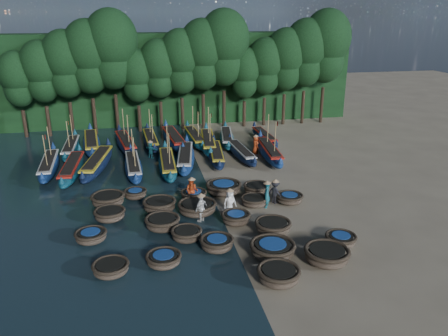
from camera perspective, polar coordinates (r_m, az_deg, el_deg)
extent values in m
plane|color=gray|center=(29.50, -1.16, -4.55)|extent=(120.00, 120.00, 0.00)
cube|color=black|center=(50.70, -6.13, 11.52)|extent=(40.00, 3.00, 10.00)
ellipsoid|color=brown|center=(21.36, 7.13, -13.89)|extent=(2.49, 2.49, 0.70)
torus|color=#372C20|center=(21.18, 7.17, -13.14)|extent=(2.11, 2.11, 0.21)
cylinder|color=black|center=(21.16, 7.18, -13.05)|extent=(1.59, 1.59, 0.06)
ellipsoid|color=brown|center=(23.24, 13.25, -11.22)|extent=(2.63, 2.63, 0.75)
torus|color=#372C20|center=(23.07, 13.32, -10.46)|extent=(2.37, 2.37, 0.23)
cylinder|color=black|center=(23.05, 13.33, -10.36)|extent=(1.79, 1.79, 0.07)
ellipsoid|color=brown|center=(22.51, -14.56, -12.71)|extent=(1.80, 1.80, 0.58)
torus|color=#372C20|center=(22.37, -14.62, -12.12)|extent=(1.83, 1.83, 0.17)
cylinder|color=black|center=(22.35, -14.63, -12.04)|extent=(1.39, 1.39, 0.05)
ellipsoid|color=brown|center=(22.74, -7.87, -11.86)|extent=(2.17, 2.17, 0.57)
torus|color=#372C20|center=(22.60, -7.91, -11.28)|extent=(1.85, 1.85, 0.17)
cylinder|color=black|center=(22.59, -7.91, -11.21)|extent=(1.40, 1.40, 0.05)
cylinder|color=navy|center=(22.57, -7.91, -11.14)|extent=(1.08, 1.08, 0.03)
ellipsoid|color=brown|center=(23.81, -0.93, -9.99)|extent=(1.72, 1.72, 0.64)
torus|color=#372C20|center=(23.67, -0.93, -9.36)|extent=(1.87, 1.87, 0.19)
cylinder|color=black|center=(23.65, -0.93, -9.27)|extent=(1.41, 1.41, 0.06)
cylinder|color=navy|center=(23.63, -0.93, -9.19)|extent=(1.08, 1.08, 0.04)
ellipsoid|color=brown|center=(23.36, 6.36, -10.67)|extent=(2.74, 2.74, 0.71)
torus|color=#372C20|center=(23.19, 6.39, -9.97)|extent=(2.44, 2.44, 0.21)
cylinder|color=black|center=(23.17, 6.39, -9.87)|extent=(1.87, 1.87, 0.06)
cylinder|color=navy|center=(23.15, 6.40, -9.78)|extent=(1.44, 1.44, 0.04)
ellipsoid|color=brown|center=(25.07, 14.99, -9.17)|extent=(1.73, 1.73, 0.59)
torus|color=#372C20|center=(24.94, 15.04, -8.61)|extent=(1.75, 1.75, 0.18)
cylinder|color=black|center=(24.93, 15.05, -8.54)|extent=(1.32, 1.32, 0.05)
cylinder|color=navy|center=(24.91, 15.06, -8.46)|extent=(1.02, 1.02, 0.04)
ellipsoid|color=brown|center=(25.69, -16.97, -8.65)|extent=(2.08, 2.08, 0.58)
torus|color=#372C20|center=(25.56, -17.03, -8.11)|extent=(1.81, 1.81, 0.18)
cylinder|color=black|center=(25.55, -17.04, -8.04)|extent=(1.37, 1.37, 0.05)
cylinder|color=navy|center=(25.53, -17.05, -7.97)|extent=(1.05, 1.05, 0.04)
ellipsoid|color=brown|center=(26.13, -8.03, -7.26)|extent=(1.98, 1.98, 0.71)
torus|color=#372C20|center=(25.98, -8.06, -6.61)|extent=(2.10, 2.10, 0.21)
cylinder|color=black|center=(25.97, -8.07, -6.52)|extent=(1.59, 1.59, 0.06)
ellipsoid|color=brown|center=(24.82, -4.90, -8.77)|extent=(1.85, 1.85, 0.63)
torus|color=#372C20|center=(24.68, -4.92, -8.17)|extent=(1.78, 1.78, 0.19)
cylinder|color=black|center=(24.66, -4.93, -8.09)|extent=(1.33, 1.33, 0.06)
ellipsoid|color=brown|center=(26.53, 1.56, -6.70)|extent=(1.98, 1.98, 0.64)
torus|color=#372C20|center=(26.40, 1.57, -6.12)|extent=(1.81, 1.81, 0.19)
cylinder|color=black|center=(26.38, 1.57, -6.04)|extent=(1.35, 1.35, 0.06)
cylinder|color=navy|center=(26.36, 1.57, -5.96)|extent=(1.04, 1.04, 0.04)
ellipsoid|color=brown|center=(25.62, 6.40, -7.78)|extent=(2.03, 2.03, 0.69)
torus|color=#372C20|center=(25.48, 6.43, -7.14)|extent=(2.14, 2.14, 0.21)
cylinder|color=black|center=(25.46, 6.43, -7.05)|extent=(1.62, 1.62, 0.06)
ellipsoid|color=brown|center=(27.86, -14.68, -6.03)|extent=(2.22, 2.22, 0.65)
torus|color=#372C20|center=(27.73, -14.73, -5.46)|extent=(1.95, 1.95, 0.20)
cylinder|color=black|center=(27.71, -14.74, -5.38)|extent=(1.47, 1.47, 0.06)
ellipsoid|color=brown|center=(28.31, -8.41, -5.02)|extent=(2.45, 2.45, 0.76)
torus|color=#372C20|center=(28.17, -8.45, -4.36)|extent=(2.16, 2.16, 0.23)
cylinder|color=black|center=(28.15, -8.45, -4.27)|extent=(1.62, 1.62, 0.07)
ellipsoid|color=brown|center=(27.79, -3.52, -5.35)|extent=(3.08, 3.08, 0.72)
torus|color=#372C20|center=(27.65, -3.53, -4.72)|extent=(2.49, 2.49, 0.22)
cylinder|color=black|center=(27.63, -3.53, -4.63)|extent=(1.91, 1.91, 0.07)
ellipsoid|color=brown|center=(28.99, 3.97, -4.43)|extent=(2.06, 2.06, 0.57)
torus|color=#372C20|center=(28.88, 3.98, -3.94)|extent=(1.81, 1.81, 0.17)
cylinder|color=black|center=(28.87, 3.98, -3.88)|extent=(1.37, 1.37, 0.05)
ellipsoid|color=brown|center=(29.66, 8.55, -4.05)|extent=(2.19, 2.19, 0.56)
torus|color=#372C20|center=(29.55, 8.57, -3.58)|extent=(1.86, 1.86, 0.17)
cylinder|color=black|center=(29.54, 8.58, -3.52)|extent=(1.41, 1.41, 0.05)
cylinder|color=navy|center=(29.53, 8.58, -3.46)|extent=(1.09, 1.09, 0.03)
ellipsoid|color=brown|center=(29.82, -14.89, -4.18)|extent=(2.33, 2.33, 0.75)
torus|color=#372C20|center=(29.68, -14.95, -3.56)|extent=(2.24, 2.24, 0.23)
cylinder|color=black|center=(29.67, -14.96, -3.48)|extent=(1.69, 1.69, 0.07)
ellipsoid|color=brown|center=(30.64, -11.49, -3.44)|extent=(1.86, 1.86, 0.56)
torus|color=#372C20|center=(30.54, -11.53, -2.98)|extent=(1.62, 1.62, 0.17)
cylinder|color=black|center=(30.53, -11.53, -2.92)|extent=(1.22, 1.22, 0.05)
cylinder|color=navy|center=(30.52, -11.54, -2.86)|extent=(0.94, 0.94, 0.03)
ellipsoid|color=brown|center=(29.88, -3.97, -3.66)|extent=(1.82, 1.82, 0.58)
torus|color=#372C20|center=(29.77, -3.98, -3.18)|extent=(1.82, 1.82, 0.18)
cylinder|color=black|center=(29.76, -3.98, -3.12)|extent=(1.38, 1.38, 0.05)
cylinder|color=navy|center=(29.74, -3.98, -3.06)|extent=(1.06, 1.06, 0.04)
ellipsoid|color=brown|center=(30.73, -0.05, -2.77)|extent=(2.96, 2.96, 0.74)
torus|color=#372C20|center=(30.59, -0.05, -2.17)|extent=(2.53, 2.53, 0.22)
cylinder|color=black|center=(30.58, -0.05, -2.09)|extent=(1.94, 1.94, 0.07)
cylinder|color=navy|center=(30.56, -0.05, -2.01)|extent=(1.49, 1.49, 0.04)
ellipsoid|color=brown|center=(30.80, 4.36, -2.85)|extent=(1.96, 1.96, 0.66)
torus|color=#372C20|center=(30.69, 4.37, -2.31)|extent=(1.99, 1.99, 0.20)
cylinder|color=black|center=(30.67, 4.37, -2.24)|extent=(1.50, 1.50, 0.06)
ellipsoid|color=navy|center=(37.67, -21.89, 0.26)|extent=(1.83, 7.95, 0.99)
cone|color=navy|center=(41.13, -21.44, 2.83)|extent=(0.43, 0.43, 0.59)
cone|color=navy|center=(33.89, -22.71, -0.89)|extent=(0.43, 0.43, 0.49)
cube|color=silver|center=(37.55, -21.97, 0.86)|extent=(1.36, 6.15, 0.12)
cube|color=black|center=(37.53, -21.99, 0.97)|extent=(1.05, 5.35, 0.10)
cylinder|color=#997F4C|center=(38.33, -21.86, 3.07)|extent=(0.07, 0.23, 2.76)
cylinder|color=#997F4C|center=(35.80, -22.31, 1.89)|extent=(0.07, 0.23, 2.76)
plane|color=red|center=(35.46, -22.32, 3.76)|extent=(0.00, 0.34, 0.34)
ellipsoid|color=#104F5D|center=(36.24, -19.22, -0.12)|extent=(1.84, 8.16, 1.01)
cone|color=#104F5D|center=(39.75, -18.41, 2.68)|extent=(0.45, 0.45, 0.61)
cone|color=#104F5D|center=(32.40, -20.47, -1.45)|extent=(0.45, 0.45, 0.51)
cube|color=#B52016|center=(36.11, -19.30, 0.52)|extent=(1.36, 6.32, 0.12)
cube|color=black|center=(36.09, -19.31, 0.64)|extent=(1.05, 5.50, 0.10)
ellipsoid|color=#0E1535|center=(36.79, -16.22, 0.55)|extent=(3.01, 8.77, 1.08)
cone|color=#0E1535|center=(40.48, -14.91, 3.44)|extent=(0.47, 0.47, 0.65)
cone|color=#0E1535|center=(32.77, -18.06, -0.79)|extent=(0.47, 0.47, 0.54)
cube|color=gold|center=(36.65, -16.29, 1.22)|extent=(2.26, 6.78, 0.13)
cube|color=black|center=(36.63, -16.30, 1.35)|extent=(1.83, 5.88, 0.11)
ellipsoid|color=navy|center=(35.55, -11.76, 0.15)|extent=(1.72, 7.60, 0.94)
cone|color=navy|center=(38.86, -12.13, 2.76)|extent=(0.41, 0.41, 0.57)
cone|color=navy|center=(31.90, -11.45, -1.03)|extent=(0.41, 0.41, 0.47)
cube|color=silver|center=(35.42, -11.80, 0.75)|extent=(1.27, 5.89, 0.11)
cube|color=black|center=(35.39, -11.81, 0.87)|extent=(0.98, 5.12, 0.09)
cylinder|color=#997F4C|center=(36.17, -11.87, 3.00)|extent=(0.07, 0.22, 2.64)
cylinder|color=#997F4C|center=(33.73, -11.63, 1.80)|extent=(0.07, 0.22, 2.64)
plane|color=red|center=(33.41, -11.53, 3.70)|extent=(0.00, 0.33, 0.33)
ellipsoid|color=#104F5D|center=(35.58, -7.36, 0.48)|extent=(1.63, 8.07, 1.01)
cone|color=#104F5D|center=(39.11, -7.74, 3.25)|extent=(0.44, 0.44, 0.60)
cone|color=#104F5D|center=(31.69, -7.00, -0.78)|extent=(0.44, 0.44, 0.50)
cube|color=gold|center=(35.44, -7.39, 1.13)|extent=(1.20, 6.26, 0.12)
cube|color=black|center=(35.42, -7.40, 1.25)|extent=(0.91, 5.45, 0.10)
cylinder|color=#997F4C|center=(36.25, -7.43, 3.51)|extent=(0.07, 0.24, 2.81)
cylinder|color=#997F4C|center=(33.65, -7.16, 2.25)|extent=(0.07, 0.24, 2.81)
plane|color=red|center=(33.31, -6.99, 4.27)|extent=(0.00, 0.35, 0.35)
ellipsoid|color=navy|center=(36.84, -5.05, 1.28)|extent=(2.74, 8.51, 1.05)
cone|color=navy|center=(40.55, -4.90, 4.02)|extent=(0.46, 0.46, 0.63)
cone|color=navy|center=(32.78, -5.30, 0.07)|extent=(0.46, 0.46, 0.52)
cube|color=silver|center=(36.71, -5.07, 1.94)|extent=(2.05, 6.58, 0.13)
cube|color=black|center=(36.68, -5.08, 2.06)|extent=(1.65, 5.71, 0.10)
ellipsoid|color=#0E1535|center=(37.73, -1.01, 1.72)|extent=(2.21, 7.63, 0.94)
cone|color=#0E1535|center=(41.06, -1.38, 4.11)|extent=(0.41, 0.41, 0.56)
cone|color=#0E1535|center=(34.08, -0.58, 0.73)|extent=(0.41, 0.41, 0.47)
cube|color=gold|center=(37.61, -1.01, 2.29)|extent=(1.65, 5.91, 0.11)
cube|color=black|center=(37.59, -1.01, 2.40)|extent=(1.31, 5.13, 0.09)
ellipsoid|color=#0E1535|center=(38.32, 2.24, 1.98)|extent=(1.84, 7.39, 0.91)
cone|color=#0E1535|center=(41.42, 0.74, 4.21)|extent=(0.40, 0.40, 0.55)
cone|color=#0E1535|center=(34.95, 4.04, 1.12)|extent=(0.40, 0.40, 0.46)
cube|color=silver|center=(38.21, 2.25, 2.53)|extent=(1.37, 5.73, 0.11)
cube|color=black|center=(38.19, 2.25, 2.63)|extent=(1.07, 4.98, 0.09)
ellipsoid|color=navy|center=(38.52, 5.92, 2.07)|extent=(2.18, 8.40, 1.04)
cone|color=navy|center=(42.12, 4.77, 4.60)|extent=(0.46, 0.46, 0.62)
cone|color=navy|center=(34.59, 7.39, 1.03)|extent=(0.46, 0.46, 0.52)
cube|color=#B52016|center=(38.39, 5.94, 2.69)|extent=(1.62, 6.50, 0.12)
cube|color=black|center=(38.36, 5.95, 2.81)|extent=(1.27, 5.65, 0.10)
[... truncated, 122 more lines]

